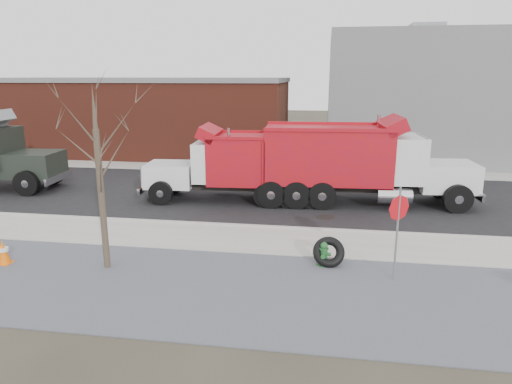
% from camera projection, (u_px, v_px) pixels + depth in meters
% --- Properties ---
extents(ground, '(120.00, 120.00, 0.00)m').
position_uv_depth(ground, '(234.00, 242.00, 15.20)').
color(ground, '#383328').
rests_on(ground, ground).
extents(gravel_verge, '(60.00, 5.00, 0.03)m').
position_uv_depth(gravel_verge, '(207.00, 289.00, 11.85)').
color(gravel_verge, slate).
rests_on(gravel_verge, ground).
extents(sidewalk, '(60.00, 2.50, 0.06)m').
position_uv_depth(sidewalk, '(235.00, 239.00, 15.43)').
color(sidewalk, '#9E9B93').
rests_on(sidewalk, ground).
extents(curb, '(60.00, 0.15, 0.11)m').
position_uv_depth(curb, '(242.00, 226.00, 16.67)').
color(curb, '#9E9B93').
rests_on(curb, ground).
extents(road, '(60.00, 9.40, 0.02)m').
position_uv_depth(road, '(261.00, 195.00, 21.23)').
color(road, black).
rests_on(road, ground).
extents(far_sidewalk, '(60.00, 2.00, 0.06)m').
position_uv_depth(far_sidewalk, '(274.00, 170.00, 26.69)').
color(far_sidewalk, '#9E9B93').
rests_on(far_sidewalk, ground).
extents(building_grey, '(12.00, 10.00, 8.00)m').
position_uv_depth(building_grey, '(420.00, 97.00, 30.12)').
color(building_grey, slate).
rests_on(building_grey, ground).
extents(building_brick, '(20.20, 8.20, 5.30)m').
position_uv_depth(building_brick, '(143.00, 115.00, 32.29)').
color(building_brick, maroon).
rests_on(building_brick, ground).
extents(bare_tree, '(3.20, 3.20, 5.20)m').
position_uv_depth(bare_tree, '(98.00, 155.00, 12.37)').
color(bare_tree, '#382D23').
rests_on(bare_tree, ground).
extents(fire_hydrant, '(0.42, 0.41, 0.74)m').
position_uv_depth(fire_hydrant, '(324.00, 255.00, 13.22)').
color(fire_hydrant, '#24602E').
rests_on(fire_hydrant, ground).
extents(truck_tire, '(0.98, 0.79, 0.91)m').
position_uv_depth(truck_tire, '(329.00, 252.00, 13.25)').
color(truck_tire, black).
rests_on(truck_tire, ground).
extents(stop_sign, '(0.58, 0.45, 2.60)m').
position_uv_depth(stop_sign, '(398.00, 217.00, 11.96)').
color(stop_sign, gray).
rests_on(stop_sign, ground).
extents(traffic_cone_near, '(0.39, 0.39, 0.74)m').
position_uv_depth(traffic_cone_near, '(3.00, 252.00, 13.33)').
color(traffic_cone_near, '#FF6508').
rests_on(traffic_cone_near, ground).
extents(dump_truck_red_a, '(9.34, 3.04, 3.73)m').
position_uv_depth(dump_truck_red_a, '(356.00, 160.00, 19.38)').
color(dump_truck_red_a, black).
rests_on(dump_truck_red_a, ground).
extents(dump_truck_red_b, '(7.86, 2.71, 3.30)m').
position_uv_depth(dump_truck_red_b, '(241.00, 163.00, 19.81)').
color(dump_truck_red_b, black).
rests_on(dump_truck_red_b, ground).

